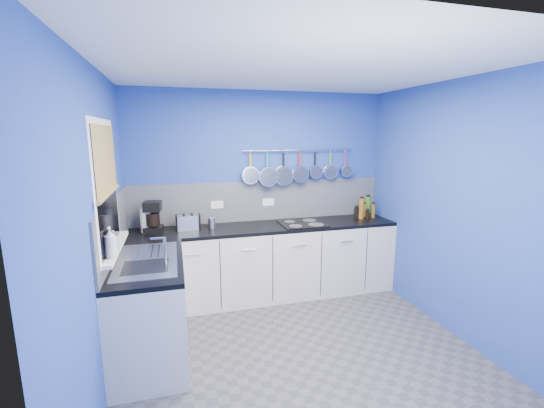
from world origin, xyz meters
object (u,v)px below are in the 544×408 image
coffee_maker (153,217)px  canister (212,223)px  paper_towel (146,220)px  toaster (188,222)px  hob (303,224)px  soap_bottle_b (114,241)px  soap_bottle_a (110,242)px

coffee_maker → canister: bearing=6.8°
coffee_maker → paper_towel: bearing=170.6°
paper_towel → toaster: paper_towel is taller
paper_towel → hob: bearing=-3.8°
coffee_maker → hob: 1.75m
toaster → soap_bottle_b: bearing=-126.6°
soap_bottle_b → coffee_maker: 1.13m
soap_bottle_b → hob: (1.98, 1.00, -0.23)m
hob → soap_bottle_b: bearing=-153.1°
toaster → hob: bearing=-13.0°
coffee_maker → hob: coffee_maker is taller
hob → soap_bottle_a: bearing=-149.8°
soap_bottle_a → hob: size_ratio=0.44×
paper_towel → hob: paper_towel is taller
paper_towel → coffee_maker: (0.08, -0.02, 0.03)m
soap_bottle_a → paper_towel: (0.16, 1.27, -0.13)m
soap_bottle_b → coffee_maker: bearing=77.7°
toaster → canister: bearing=-11.6°
toaster → canister: 0.27m
soap_bottle_b → canister: (0.89, 1.11, -0.18)m
hob → canister: bearing=174.5°
paper_towel → hob: size_ratio=0.51×
coffee_maker → canister: size_ratio=2.85×
coffee_maker → soap_bottle_b: bearing=-96.0°
coffee_maker → canister: 0.66m
canister → paper_towel: bearing=178.7°
canister → soap_bottle_a: bearing=-125.3°
toaster → hob: toaster is taller
soap_bottle_a → soap_bottle_b: bearing=90.0°
soap_bottle_a → coffee_maker: size_ratio=0.69×
soap_bottle_a → canister: soap_bottle_a is taller
paper_towel → hob: 1.82m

